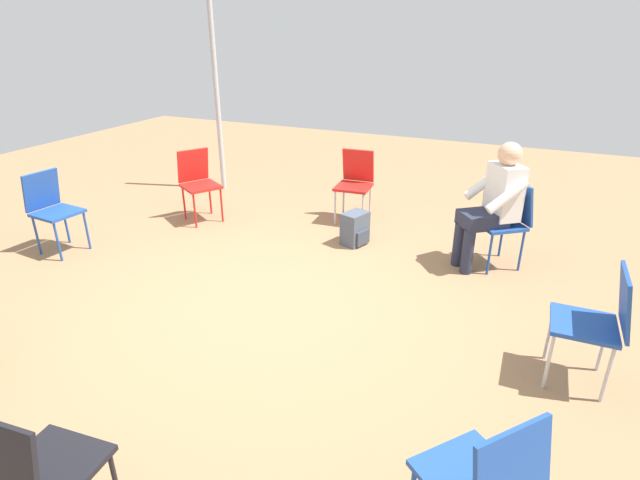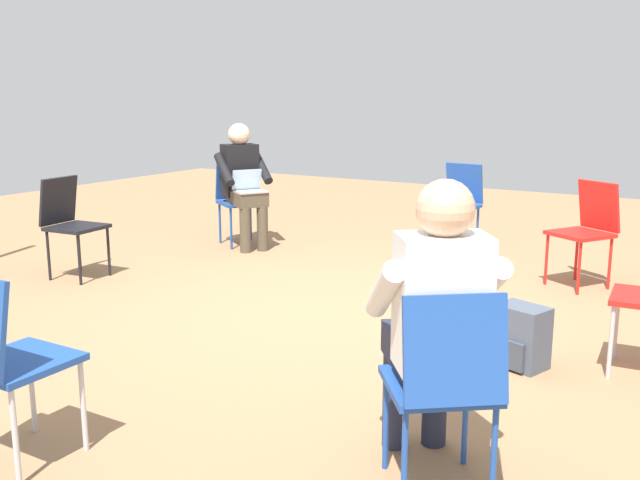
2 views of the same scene
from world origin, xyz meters
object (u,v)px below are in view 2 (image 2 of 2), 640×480
chair_east (70,220)px  backpack_near_laptop_user (521,340)px  chair_southeast (238,196)px  chair_south (459,200)px  chair_southwest (587,226)px  person_in_white (435,314)px  person_with_laptop (243,179)px  chair_northwest (445,378)px  chair_north (3,354)px

chair_east → backpack_near_laptop_user: (-3.82, 0.05, -0.34)m
backpack_near_laptop_user → chair_southeast: bearing=-28.5°
chair_southeast → chair_south: bearing=146.9°
chair_southwest → person_in_white: 3.38m
chair_southwest → person_with_laptop: person_with_laptop is taller
chair_northwest → person_with_laptop: person_with_laptop is taller
chair_southwest → chair_northwest: same height
chair_north → chair_south: same height
chair_south → chair_northwest: same height
chair_east → chair_south: 3.66m
person_in_white → chair_northwest: bearing=-90.0°
person_in_white → chair_north: bearing=170.7°
chair_north → person_in_white: size_ratio=0.69×
chair_southwest → chair_east: bearing=58.4°
chair_southeast → backpack_near_laptop_user: 3.94m
chair_east → chair_northwest: bearing=63.4°
chair_north → chair_south: size_ratio=1.00×
chair_southwest → person_in_white: person_in_white is taller
chair_north → chair_northwest: size_ratio=1.00×
chair_southeast → chair_east: size_ratio=1.00×
chair_southeast → person_in_white: (-3.47, 3.25, 0.20)m
chair_northwest → chair_southeast: bearing=99.0°
chair_northwest → person_in_white: 0.26m
chair_northwest → backpack_near_laptop_user: (0.12, -1.51, -0.34)m
chair_south → person_with_laptop: size_ratio=0.69×
chair_southwest → chair_north: 4.46m
chair_north → backpack_near_laptop_user: size_ratio=2.36×
chair_northwest → backpack_near_laptop_user: size_ratio=2.36×
chair_northwest → person_in_white: bearing=90.0°
chair_southwest → person_in_white: (-0.06, 3.38, 0.20)m
chair_southwest → chair_south: size_ratio=1.00×
chair_southeast → chair_south: size_ratio=1.00×
chair_southwest → chair_south: bearing=0.6°
person_with_laptop → person_in_white: (-3.32, 3.16, 0.00)m
chair_northwest → person_in_white: size_ratio=0.69×
chair_south → backpack_near_laptop_user: chair_south is taller
chair_south → chair_east: bearing=54.1°
chair_southwest → person_with_laptop: size_ratio=0.69×
chair_south → person_in_white: size_ratio=0.69×
chair_southeast → backpack_near_laptop_user: chair_southeast is taller
chair_south → backpack_near_laptop_user: (-1.42, 2.81, -0.34)m
chair_southeast → backpack_near_laptop_user: (-3.45, 1.87, -0.34)m
person_in_white → backpack_near_laptop_user: person_in_white is taller
chair_south → person_in_white: person_in_white is taller
chair_east → person_with_laptop: 1.82m
chair_east → person_in_white: size_ratio=0.69×
person_with_laptop → person_in_white: same height
chair_east → backpack_near_laptop_user: chair_east is taller
chair_north → chair_southwest: bearing=70.2°
chair_southwest → chair_east: 4.25m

